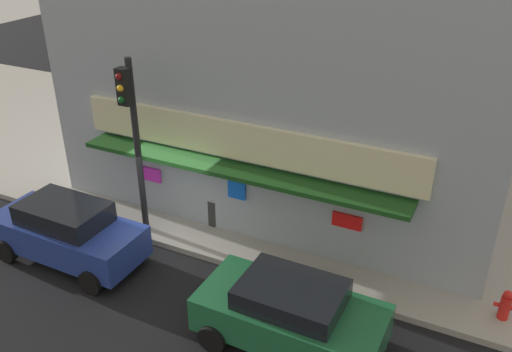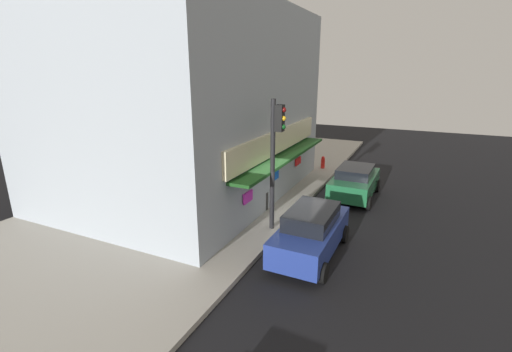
{
  "view_description": "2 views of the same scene",
  "coord_description": "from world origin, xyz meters",
  "views": [
    {
      "loc": [
        7.84,
        -10.12,
        8.79
      ],
      "look_at": [
        1.84,
        2.18,
        1.66
      ],
      "focal_mm": 38.21,
      "sensor_mm": 36.0,
      "label": 1
    },
    {
      "loc": [
        -12.72,
        -4.49,
        6.19
      ],
      "look_at": [
        1.31,
        2.1,
        1.52
      ],
      "focal_mm": 24.94,
      "sensor_mm": 36.0,
      "label": 2
    }
  ],
  "objects": [
    {
      "name": "trash_can",
      "position": [
        0.83,
        1.55,
        0.58
      ],
      "size": [
        0.5,
        0.5,
        0.8
      ],
      "primitive_type": "cylinder",
      "color": "#2D2D2D",
      "rests_on": "sidewalk"
    },
    {
      "name": "ground_plane",
      "position": [
        0.0,
        0.0,
        0.0
      ],
      "size": [
        55.87,
        55.87,
        0.0
      ],
      "primitive_type": "plane",
      "color": "black"
    },
    {
      "name": "parked_car_blue",
      "position": [
        -1.91,
        -1.49,
        0.87
      ],
      "size": [
        4.19,
        1.95,
        1.71
      ],
      "color": "navy",
      "rests_on": "ground_plane"
    },
    {
      "name": "potted_plant_by_doorway",
      "position": [
        3.2,
        2.87,
        0.79
      ],
      "size": [
        0.65,
        0.65,
        1.03
      ],
      "color": "brown",
      "rests_on": "sidewalk"
    },
    {
      "name": "sidewalk",
      "position": [
        0.0,
        5.39,
        0.09
      ],
      "size": [
        37.25,
        10.79,
        0.17
      ],
      "primitive_type": "cube",
      "color": "#A39E93",
      "rests_on": "ground_plane"
    },
    {
      "name": "traffic_light",
      "position": [
        -0.83,
        0.3,
        3.39
      ],
      "size": [
        0.32,
        0.58,
        5.01
      ],
      "color": "black",
      "rests_on": "sidewalk"
    },
    {
      "name": "parked_car_green",
      "position": [
        4.59,
        -1.78,
        0.83
      ],
      "size": [
        4.03,
        2.12,
        1.59
      ],
      "color": "#1E6038",
      "rests_on": "ground_plane"
    },
    {
      "name": "potted_plant_by_window",
      "position": [
        4.63,
        1.79,
        0.77
      ],
      "size": [
        0.65,
        0.65,
        1.03
      ],
      "color": "#59595B",
      "rests_on": "sidewalk"
    },
    {
      "name": "pedestrian",
      "position": [
        7.66,
        1.72,
        1.07
      ],
      "size": [
        0.58,
        0.56,
        1.63
      ],
      "color": "navy",
      "rests_on": "sidewalk"
    },
    {
      "name": "fire_hydrant",
      "position": [
        8.72,
        0.91,
        0.54
      ],
      "size": [
        0.49,
        0.25,
        0.76
      ],
      "color": "red",
      "rests_on": "sidewalk"
    },
    {
      "name": "corner_building",
      "position": [
        1.86,
        6.02,
        4.57
      ],
      "size": [
        12.74,
        10.28,
        8.8
      ],
      "color": "#9EA8B2",
      "rests_on": "sidewalk"
    }
  ]
}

